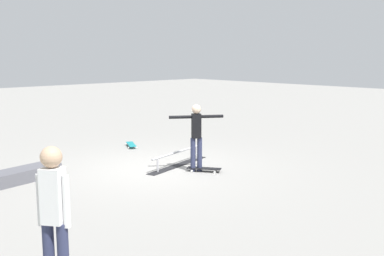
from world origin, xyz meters
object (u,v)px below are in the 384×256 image
Objects in this scene: grind_rail at (178,159)px; skater_main at (196,133)px; bystander_white_shirt at (54,214)px; loose_skateboard_teal at (131,144)px; skate_ledge at (8,178)px; skateboard_main at (204,169)px.

grind_rail is 1.42× the size of skater_main.
grind_rail is 1.29× the size of bystander_white_shirt.
bystander_white_shirt reaches higher than loose_skateboard_teal.
skate_ledge is 4.52m from loose_skateboard_teal.
skate_ledge is at bearing 26.96° from skateboard_main.
bystander_white_shirt reaches higher than grind_rail.
bystander_white_shirt is at bearing 64.27° from skater_main.
skateboard_main is at bearing 78.26° from grind_rail.
skater_main is at bearing 17.13° from loose_skateboard_teal.
grind_rail reaches higher than skate_ledge.
skate_ledge is 1.34× the size of bystander_white_shirt.
skate_ledge is 4.22m from skater_main.
skater_main is (0.07, 0.73, 0.76)m from grind_rail.
skate_ledge is at bearing 5.85° from skater_main.
grind_rail reaches higher than skateboard_main.
skater_main reaches higher than skate_ledge.
skater_main is 3.58m from loose_skateboard_teal.
bystander_white_shirt reaches higher than skater_main.
grind_rail is 0.89m from skateboard_main.
loose_skateboard_teal is (-5.69, -6.43, -0.91)m from bystander_white_shirt.
skateboard_main is at bearing -96.00° from bystander_white_shirt.
skate_ledge is 5.21m from bystander_white_shirt.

